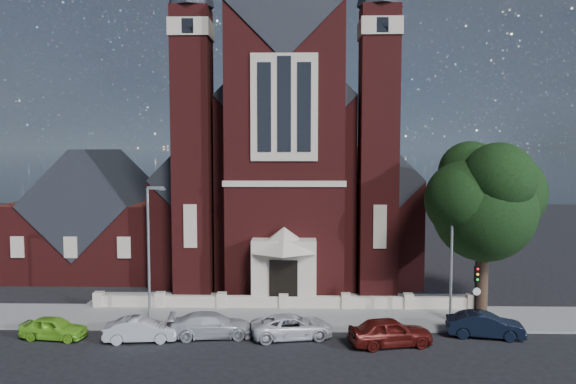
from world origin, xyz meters
The scene contains 16 objects.
ground centered at (0.00, 15.00, 0.00)m, with size 120.00×120.00×0.00m, color black.
pavement_strip centered at (0.00, 4.50, 0.00)m, with size 60.00×5.00×0.12m, color slate.
forecourt_paving centered at (0.00, 8.50, 0.00)m, with size 26.00×3.00×0.14m, color slate.
forecourt_wall centered at (0.00, 6.50, 0.00)m, with size 24.00×0.40×0.90m, color #C0B298.
church centered at (0.00, 22.94, 8.19)m, with size 20.01×34.90×29.20m.
parish_hall centered at (-16.00, 18.00, 4.01)m, with size 12.00×12.20×10.24m.
street_tree centered at (12.60, 5.71, 6.96)m, with size 6.40×6.60×10.70m.
street_lamp_left centered at (-7.91, 4.00, 4.60)m, with size 1.16×0.22×8.09m.
street_lamp_right centered at (10.09, 4.00, 4.60)m, with size 1.16×0.22×8.09m.
traffic_signal centered at (11.00, 2.43, 2.58)m, with size 0.28×0.42×4.00m.
car_lime_van centered at (-12.32, 0.57, 0.61)m, with size 1.44×3.59×1.22m, color #78C627.
car_silver_a centered at (-7.47, 0.30, 0.64)m, with size 1.34×3.86×1.27m, color #B1B5BA.
car_silver_b centered at (-3.79, 1.07, 0.67)m, with size 1.87×4.61×1.34m, color #B2B5BA.
car_white_suv centered at (0.65, 1.03, 0.63)m, with size 2.09×4.53×1.26m, color silver.
car_dark_red centered at (5.78, -0.10, 0.75)m, with size 1.77×4.39×1.49m, color #50110D.
car_navy centered at (11.20, 1.37, 0.68)m, with size 1.44×4.12×1.36m, color black.
Camera 1 is at (1.05, -28.90, 10.35)m, focal length 35.00 mm.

